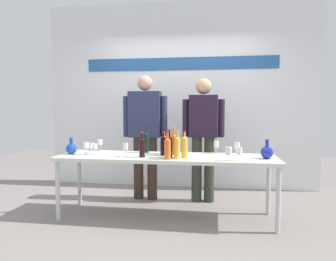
% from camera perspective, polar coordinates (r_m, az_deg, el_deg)
% --- Properties ---
extents(ground_plane, '(10.00, 10.00, 0.00)m').
position_cam_1_polar(ground_plane, '(3.80, -0.34, -15.87)').
color(ground_plane, gray).
extents(back_wall, '(4.41, 0.11, 3.00)m').
position_cam_1_polar(back_wall, '(5.05, 2.25, 6.49)').
color(back_wall, white).
rests_on(back_wall, ground).
extents(display_table, '(2.57, 0.67, 0.74)m').
position_cam_1_polar(display_table, '(3.62, -0.35, -5.60)').
color(display_table, silver).
rests_on(display_table, ground).
extents(decanter_blue_left, '(0.13, 0.13, 0.21)m').
position_cam_1_polar(decanter_blue_left, '(3.93, -17.57, -3.18)').
color(decanter_blue_left, '#163C9F').
rests_on(decanter_blue_left, display_table).
extents(decanter_blue_right, '(0.14, 0.14, 0.22)m').
position_cam_1_polar(decanter_blue_right, '(3.58, 17.95, -3.86)').
color(decanter_blue_right, '#1A29A1').
rests_on(decanter_blue_right, display_table).
extents(presenter_left, '(0.64, 0.22, 1.76)m').
position_cam_1_polar(presenter_left, '(4.35, -4.28, 0.43)').
color(presenter_left, '#35291F').
rests_on(presenter_left, ground).
extents(presenter_right, '(0.58, 0.22, 1.71)m').
position_cam_1_polar(presenter_right, '(4.25, 6.59, -0.24)').
color(presenter_right, '#2E3527').
rests_on(presenter_right, ground).
extents(wine_bottle_0, '(0.08, 0.08, 0.28)m').
position_cam_1_polar(wine_bottle_0, '(3.77, -0.80, -2.46)').
color(wine_bottle_0, orange).
rests_on(wine_bottle_0, display_table).
extents(wine_bottle_1, '(0.06, 0.06, 0.32)m').
position_cam_1_polar(wine_bottle_1, '(3.41, 1.75, -3.04)').
color(wine_bottle_1, gold).
rests_on(wine_bottle_1, display_table).
extents(wine_bottle_2, '(0.07, 0.07, 0.33)m').
position_cam_1_polar(wine_bottle_2, '(3.87, -4.12, -2.10)').
color(wine_bottle_2, black).
rests_on(wine_bottle_2, display_table).
extents(wine_bottle_3, '(0.06, 0.06, 0.29)m').
position_cam_1_polar(wine_bottle_3, '(3.52, -4.86, -2.98)').
color(wine_bottle_3, black).
rests_on(wine_bottle_3, display_table).
extents(wine_bottle_4, '(0.07, 0.07, 0.32)m').
position_cam_1_polar(wine_bottle_4, '(3.36, -0.10, -3.20)').
color(wine_bottle_4, orange).
rests_on(wine_bottle_4, display_table).
extents(wine_bottle_5, '(0.07, 0.07, 0.32)m').
position_cam_1_polar(wine_bottle_5, '(3.49, 0.22, -2.88)').
color(wine_bottle_5, black).
rests_on(wine_bottle_5, display_table).
extents(wine_bottle_6, '(0.07, 0.07, 0.31)m').
position_cam_1_polar(wine_bottle_6, '(3.46, 3.11, -2.92)').
color(wine_bottle_6, gold).
rests_on(wine_bottle_6, display_table).
extents(wine_bottle_7, '(0.07, 0.07, 0.33)m').
position_cam_1_polar(wine_bottle_7, '(3.67, 1.08, -2.41)').
color(wine_bottle_7, orange).
rests_on(wine_bottle_7, display_table).
extents(wine_bottle_8, '(0.07, 0.07, 0.29)m').
position_cam_1_polar(wine_bottle_8, '(3.63, -0.91, -2.69)').
color(wine_bottle_8, black).
rests_on(wine_bottle_8, display_table).
extents(wine_glass_left_0, '(0.06, 0.06, 0.16)m').
position_cam_1_polar(wine_glass_left_0, '(3.60, -7.94, -3.01)').
color(wine_glass_left_0, white).
rests_on(wine_glass_left_0, display_table).
extents(wine_glass_left_1, '(0.07, 0.07, 0.15)m').
position_cam_1_polar(wine_glass_left_1, '(3.84, -15.06, -2.73)').
color(wine_glass_left_1, white).
rests_on(wine_glass_left_1, display_table).
extents(wine_glass_left_2, '(0.06, 0.06, 0.13)m').
position_cam_1_polar(wine_glass_left_2, '(3.80, -13.47, -2.97)').
color(wine_glass_left_2, white).
rests_on(wine_glass_left_2, display_table).
extents(wine_glass_left_3, '(0.07, 0.07, 0.15)m').
position_cam_1_polar(wine_glass_left_3, '(4.11, -12.57, -2.18)').
color(wine_glass_left_3, white).
rests_on(wine_glass_left_3, display_table).
extents(wine_glass_left_4, '(0.06, 0.06, 0.13)m').
position_cam_1_polar(wine_glass_left_4, '(3.95, -14.14, -2.81)').
color(wine_glass_left_4, white).
rests_on(wine_glass_left_4, display_table).
extents(wine_glass_right_0, '(0.06, 0.06, 0.14)m').
position_cam_1_polar(wine_glass_right_0, '(3.38, 13.14, -3.77)').
color(wine_glass_right_0, white).
rests_on(wine_glass_right_0, display_table).
extents(wine_glass_right_1, '(0.06, 0.06, 0.15)m').
position_cam_1_polar(wine_glass_right_1, '(3.78, 12.79, -2.85)').
color(wine_glass_right_1, white).
rests_on(wine_glass_right_1, display_table).
extents(wine_glass_right_2, '(0.07, 0.07, 0.15)m').
position_cam_1_polar(wine_glass_right_2, '(3.33, 11.22, -3.77)').
color(wine_glass_right_2, white).
rests_on(wine_glass_right_2, display_table).
extents(wine_glass_right_3, '(0.06, 0.06, 0.16)m').
position_cam_1_polar(wine_glass_right_3, '(3.83, 8.98, -2.57)').
color(wine_glass_right_3, white).
rests_on(wine_glass_right_3, display_table).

